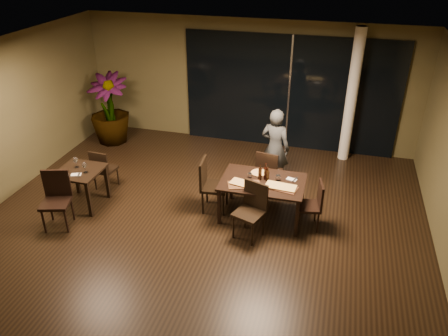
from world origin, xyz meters
TOP-DOWN VIEW (x-y plane):
  - ground at (0.00, 0.00)m, footprint 8.00×8.00m
  - wall_back at (0.00, 4.05)m, footprint 8.00×0.10m
  - ceiling at (0.00, 0.00)m, footprint 8.00×8.00m
  - window_panel at (1.00, 3.96)m, footprint 5.00×0.06m
  - column at (2.40, 3.65)m, footprint 0.24×0.24m
  - main_table at (1.00, 0.80)m, footprint 1.50×1.00m
  - side_table at (-2.40, 0.30)m, footprint 0.80×0.80m
  - chair_main_far at (0.96, 1.61)m, footprint 0.51×0.51m
  - chair_main_near at (0.93, 0.21)m, footprint 0.59×0.59m
  - chair_main_left at (0.01, 0.79)m, footprint 0.52×0.52m
  - chair_main_right at (1.92, 0.71)m, footprint 0.49×0.49m
  - chair_side_far at (-2.29, 0.92)m, footprint 0.43×0.43m
  - chair_side_near at (-2.47, -0.38)m, footprint 0.60×0.60m
  - diner at (1.01, 2.04)m, footprint 0.64×0.50m
  - potted_plant at (-3.25, 3.07)m, footprint 1.08×1.08m
  - pizza_board_left at (0.71, 0.58)m, footprint 0.64×0.46m
  - pizza_board_right at (1.34, 0.65)m, footprint 0.61×0.39m
  - oblong_pizza_left at (0.71, 0.58)m, footprint 0.52×0.32m
  - oblong_pizza_right at (1.34, 0.65)m, footprint 0.53×0.28m
  - round_pizza at (0.87, 1.07)m, footprint 0.28×0.28m
  - bottle_a at (0.93, 0.85)m, footprint 0.06×0.06m
  - bottle_b at (1.07, 0.84)m, footprint 0.06×0.06m
  - bottle_c at (1.03, 0.89)m, footprint 0.07×0.07m
  - tumbler_left at (0.75, 0.87)m, footprint 0.07×0.07m
  - tumbler_right at (1.25, 0.90)m, footprint 0.08×0.08m
  - napkin_near at (1.51, 0.67)m, footprint 0.19×0.11m
  - napkin_far at (1.49, 0.98)m, footprint 0.20×0.15m
  - wine_glass_a at (-2.51, 0.39)m, footprint 0.09×0.09m
  - wine_glass_b at (-2.24, 0.25)m, footprint 0.09×0.09m
  - side_napkin at (-2.35, 0.12)m, footprint 0.21×0.17m

SIDE VIEW (x-z plane):
  - ground at x=0.00m, z-range 0.00..0.00m
  - chair_side_far at x=-2.29m, z-range 0.05..0.93m
  - chair_main_right at x=1.92m, z-range 0.05..0.95m
  - chair_main_far at x=0.96m, z-range 0.06..1.02m
  - chair_main_near at x=0.93m, z-range 0.06..1.05m
  - chair_main_left at x=0.01m, z-range 0.06..1.09m
  - chair_side_near at x=-2.47m, z-range 0.06..1.09m
  - side_table at x=-2.40m, z-range 0.25..1.00m
  - main_table at x=1.00m, z-range 0.30..1.05m
  - pizza_board_left at x=0.71m, z-range 0.75..0.76m
  - pizza_board_right at x=1.34m, z-range 0.75..0.76m
  - round_pizza at x=0.87m, z-range 0.75..0.76m
  - napkin_near at x=1.51m, z-range 0.75..0.76m
  - napkin_far at x=1.49m, z-range 0.75..0.76m
  - side_napkin at x=-2.35m, z-range 0.75..0.76m
  - oblong_pizza_left at x=0.71m, z-range 0.77..0.78m
  - oblong_pizza_right at x=1.34m, z-range 0.77..0.78m
  - tumbler_left at x=0.75m, z-range 0.75..0.83m
  - tumbler_right at x=1.25m, z-range 0.75..0.85m
  - diner at x=1.01m, z-range 0.00..1.66m
  - wine_glass_b at x=-2.24m, z-range 0.75..0.95m
  - wine_glass_a at x=-2.51m, z-range 0.75..0.95m
  - potted_plant at x=-3.25m, z-range 0.00..1.73m
  - bottle_b at x=1.07m, z-range 0.75..1.02m
  - bottle_a at x=0.93m, z-range 0.75..1.04m
  - bottle_c at x=1.03m, z-range 0.75..1.06m
  - window_panel at x=1.00m, z-range 0.00..2.70m
  - wall_back at x=0.00m, z-range 0.00..3.00m
  - column at x=2.40m, z-range 0.00..3.00m
  - ceiling at x=0.00m, z-range 3.00..3.04m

